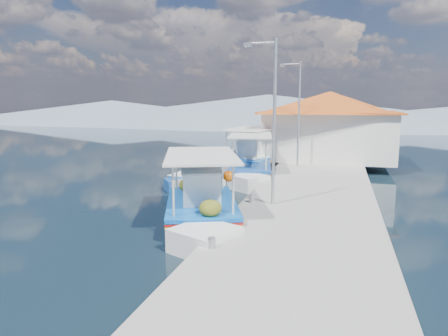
# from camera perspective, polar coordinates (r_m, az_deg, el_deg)

# --- Properties ---
(ground) EXTENTS (160.00, 160.00, 0.00)m
(ground) POSITION_cam_1_polar(r_m,az_deg,el_deg) (15.03, -12.19, -7.46)
(ground) COLOR black
(ground) RESTS_ON ground
(quay) EXTENTS (5.00, 44.00, 0.50)m
(quay) POSITION_cam_1_polar(r_m,az_deg,el_deg) (19.10, 12.65, -3.03)
(quay) COLOR gray
(quay) RESTS_ON ground
(bollards) EXTENTS (0.20, 17.20, 0.30)m
(bollards) POSITION_cam_1_polar(r_m,az_deg,el_deg) (18.52, 6.06, -1.98)
(bollards) COLOR #A5A8AD
(bollards) RESTS_ON quay
(main_caique) EXTENTS (4.34, 7.74, 2.73)m
(main_caique) POSITION_cam_1_polar(r_m,az_deg,el_deg) (14.69, -2.99, -5.51)
(main_caique) COLOR silver
(main_caique) RESTS_ON ground
(caique_green_canopy) EXTENTS (3.06, 7.27, 2.76)m
(caique_green_canopy) POSITION_cam_1_polar(r_m,az_deg,el_deg) (22.43, 3.81, -0.52)
(caique_green_canopy) COLOR silver
(caique_green_canopy) RESTS_ON ground
(caique_blue_hull) EXTENTS (2.06, 5.31, 0.95)m
(caique_blue_hull) POSITION_cam_1_polar(r_m,az_deg,el_deg) (21.31, -4.01, -1.48)
(caique_blue_hull) COLOR #184792
(caique_blue_hull) RESTS_ON ground
(caique_far) EXTENTS (3.06, 8.21, 2.89)m
(caique_far) POSITION_cam_1_polar(r_m,az_deg,el_deg) (25.54, 3.95, 1.01)
(caique_far) COLOR silver
(caique_far) RESTS_ON ground
(harbor_building) EXTENTS (10.49, 10.49, 4.40)m
(harbor_building) POSITION_cam_1_polar(r_m,az_deg,el_deg) (27.68, 14.62, 6.06)
(harbor_building) COLOR white
(harbor_building) RESTS_ON quay
(lamp_post_near) EXTENTS (1.21, 0.14, 6.00)m
(lamp_post_near) POSITION_cam_1_polar(r_m,az_deg,el_deg) (14.83, 6.79, 7.60)
(lamp_post_near) COLOR #A5A8AD
(lamp_post_near) RESTS_ON quay
(lamp_post_far) EXTENTS (1.21, 0.14, 6.00)m
(lamp_post_far) POSITION_cam_1_polar(r_m,az_deg,el_deg) (23.75, 10.34, 8.26)
(lamp_post_far) COLOR #A5A8AD
(lamp_post_far) RESTS_ON quay
(mountain_ridge) EXTENTS (171.40, 96.00, 5.50)m
(mountain_ridge) POSITION_cam_1_polar(r_m,az_deg,el_deg) (68.66, 15.84, 7.36)
(mountain_ridge) COLOR slate
(mountain_ridge) RESTS_ON ground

